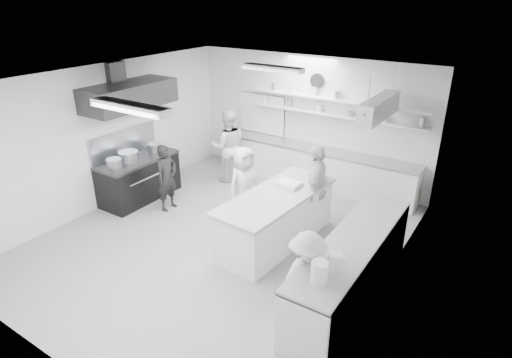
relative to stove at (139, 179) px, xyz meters
The scene contains 27 objects.
floor 2.67m from the stove, ahead, with size 6.00×7.00×0.02m, color gray.
ceiling 3.67m from the stove, ahead, with size 6.00×7.00×0.02m, color white.
wall_back 4.18m from the stove, 50.01° to the left, with size 6.00×0.04×3.00m, color silver.
wall_front 4.80m from the stove, 56.31° to the right, with size 6.00×0.04×3.00m, color silver.
wall_left 1.19m from the stove, 135.00° to the right, with size 0.04×7.00×3.00m, color silver.
wall_right 5.71m from the stove, ahead, with size 0.04×7.00×3.00m, color silver.
stove is the anchor object (origin of this frame).
exhaust_hood 1.90m from the stove, 90.00° to the right, with size 0.85×2.00×0.50m, color #2E2E2F.
back_counter 4.03m from the stove, 43.99° to the left, with size 5.00×0.60×0.92m, color silver.
shelf_lower 4.63m from the stove, 41.99° to the left, with size 4.20×0.26×0.04m, color silver.
shelf_upper 4.74m from the stove, 41.99° to the left, with size 4.20×0.26×0.04m, color silver.
pass_through_window 3.49m from the stove, 67.12° to the left, with size 1.30×0.04×1.00m, color black.
wall_clock 4.60m from the stove, 47.54° to the left, with size 0.32×0.32×0.05m, color white.
right_counter 5.28m from the stove, ahead, with size 0.74×3.30×0.94m, color silver.
pot_rack 5.35m from the stove, 23.50° to the left, with size 0.30×1.60×0.40m, color #A3A7B2.
light_fixture_front 4.22m from the stove, 40.24° to the right, with size 1.30×0.25×0.10m, color silver.
light_fixture_rear 3.86m from the stove, 28.30° to the left, with size 1.30×0.25×0.10m, color silver.
prep_island 3.51m from the stove, ahead, with size 0.94×2.52×0.93m, color silver.
stove_pot 0.63m from the stove, 90.00° to the right, with size 0.42×0.42×0.27m, color #A3A7B2.
cook_stove 0.95m from the stove, ahead, with size 0.53×0.35×1.44m, color black.
cook_back 2.23m from the stove, 60.29° to the left, with size 0.86×0.67×1.78m, color silver.
cook_island_left 2.58m from the stove, 11.15° to the left, with size 0.76×0.49×1.55m, color silver.
cook_island_right 4.02m from the stove, 13.78° to the left, with size 1.01×0.42×1.73m, color silver.
cook_right 5.15m from the stove, 16.75° to the right, with size 0.92×0.53×1.42m, color silver.
bowl_island_a 3.47m from the stove, ahead, with size 0.25×0.25×0.06m, color #A3A7B2.
bowl_island_b 3.50m from the stove, ahead, with size 0.19×0.19×0.06m, color silver.
bowl_right 5.37m from the stove, 12.83° to the right, with size 0.22×0.22×0.05m, color silver.
Camera 1 is at (4.39, -5.50, 4.34)m, focal length 30.05 mm.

